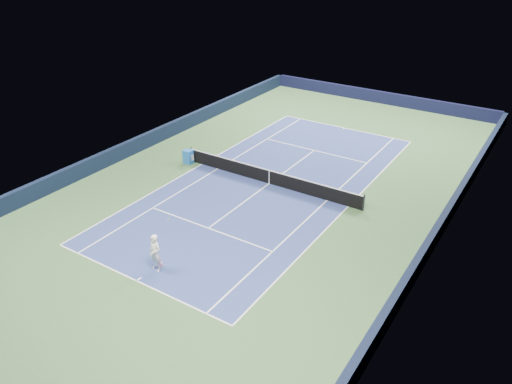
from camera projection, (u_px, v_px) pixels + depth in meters
The scene contains 19 objects.
ground at pixel (269, 184), 32.11m from camera, with size 40.00×40.00×0.00m, color #35562F.
wall_far at pixel (380, 97), 46.55m from camera, with size 22.00×0.35×1.10m, color black.
wall_right at pixel (442, 224), 26.67m from camera, with size 0.35×40.00×1.10m, color black.
wall_left at pixel (145, 141), 37.02m from camera, with size 0.35×40.00×1.10m, color #101A32.
court_surface at pixel (269, 184), 32.11m from camera, with size 10.97×23.77×0.01m, color navy.
baseline_far at pixel (345, 128), 40.91m from camera, with size 10.97×0.08×0.00m, color white.
baseline_near at pixel (137, 281), 23.29m from camera, with size 10.97×0.08×0.00m, color white.
sideline_doubles_right at pixel (348, 206), 29.48m from camera, with size 0.08×23.77×0.00m, color white.
sideline_doubles_left at pixel (202, 164), 34.73m from camera, with size 0.08×23.77×0.00m, color white.
sideline_singles_right at pixel (327, 200), 30.14m from camera, with size 0.08×23.77×0.00m, color white.
sideline_singles_left at pixel (218, 169), 34.07m from camera, with size 0.08×23.77×0.00m, color white.
service_line_far at pixel (314, 150), 36.85m from camera, with size 8.23×0.08×0.00m, color white.
service_line_near at pixel (208, 228), 27.36m from camera, with size 8.23×0.08×0.00m, color white.
center_service_line at pixel (269, 183), 32.10m from camera, with size 0.08×12.80×0.00m, color white.
center_mark_far at pixel (344, 129), 40.80m from camera, with size 0.08×0.30×0.00m, color white.
center_mark_near at pixel (139, 279), 23.41m from camera, with size 0.08×0.30×0.00m, color white.
tennis_net at pixel (269, 177), 31.87m from camera, with size 12.90×0.10×1.07m.
sponsor_cube at pixel (188, 157), 34.67m from camera, with size 0.63×0.56×0.97m.
tennis_player at pixel (155, 253), 23.63m from camera, with size 0.86×1.30×2.37m.
Camera 1 is at (14.77, -24.48, 14.65)m, focal length 35.00 mm.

